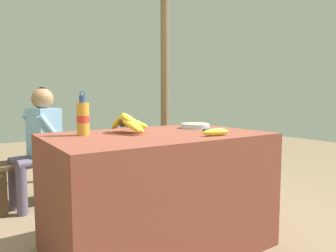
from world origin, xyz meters
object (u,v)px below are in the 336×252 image
banana_bunch_green (109,146)px  water_bottle (83,118)px  loose_banana_front (216,132)px  seated_vendor (39,138)px  wooden_bench (70,164)px  support_post_far (165,82)px  banana_bunch_ripe (128,123)px  knife (211,129)px  serving_bowl (195,125)px

banana_bunch_green → water_bottle: bearing=-119.6°
loose_banana_front → banana_bunch_green: bearing=91.3°
seated_vendor → water_bottle: bearing=80.4°
wooden_bench → banana_bunch_green: 0.45m
water_bottle → support_post_far: size_ratio=0.11×
water_bottle → support_post_far: (1.55, 1.42, 0.34)m
banana_bunch_ripe → loose_banana_front: bearing=-47.9°
water_bottle → wooden_bench: size_ratio=0.20×
water_bottle → banana_bunch_green: (0.65, 1.14, -0.39)m
knife → wooden_bench: 1.59m
loose_banana_front → knife: size_ratio=0.86×
banana_bunch_green → wooden_bench: bearing=-180.0°
banana_bunch_ripe → wooden_bench: (-0.07, 1.19, -0.50)m
loose_banana_front → banana_bunch_green: size_ratio=0.64×
banana_bunch_ripe → seated_vendor: 1.22m
loose_banana_front → seated_vendor: 1.75m
serving_bowl → knife: serving_bowl is taller
water_bottle → support_post_far: bearing=42.6°
banana_bunch_ripe → support_post_far: 1.97m
loose_banana_front → knife: 0.29m
knife → serving_bowl: bearing=72.9°
serving_bowl → water_bottle: (-0.88, 0.04, 0.09)m
banana_bunch_ripe → water_bottle: (-0.29, 0.05, 0.04)m
seated_vendor → support_post_far: (1.61, 0.33, 0.58)m
banana_bunch_green → seated_vendor: bearing=-176.6°
banana_bunch_ripe → knife: banana_bunch_ripe is taller
serving_bowl → seated_vendor: seated_vendor is taller
banana_bunch_ripe → serving_bowl: size_ratio=1.61×
knife → wooden_bench: bearing=104.1°
banana_bunch_green → loose_banana_front: bearing=-88.7°
banana_bunch_ripe → support_post_far: bearing=49.6°
serving_bowl → support_post_far: 1.66m
wooden_bench → loose_banana_front: bearing=-74.1°
water_bottle → loose_banana_front: size_ratio=1.39×
seated_vendor → support_post_far: 1.74m
knife → support_post_far: (0.69, 1.68, 0.44)m
water_bottle → seated_vendor: seated_vendor is taller
knife → seated_vendor: 1.64m
knife → banana_bunch_green: bearing=88.1°
banana_bunch_ripe → wooden_bench: bearing=93.4°
banana_bunch_ripe → support_post_far: (1.26, 1.47, 0.38)m
banana_bunch_ripe → knife: (0.56, -0.20, -0.06)m
knife → loose_banana_front: bearing=-136.8°
serving_bowl → knife: 0.22m
water_bottle → seated_vendor: size_ratio=0.25×
serving_bowl → loose_banana_front: (-0.20, -0.45, 0.00)m
water_bottle → banana_bunch_green: bearing=60.4°
knife → seated_vendor: (-0.92, 1.35, -0.14)m
banana_bunch_ripe → loose_banana_front: 0.59m
knife → wooden_bench: knife is taller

